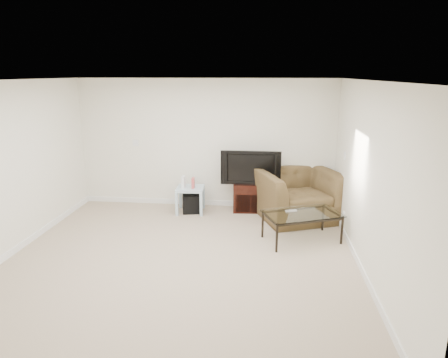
# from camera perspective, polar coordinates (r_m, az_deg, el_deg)

# --- Properties ---
(floor) EXTENTS (5.00, 5.00, 0.00)m
(floor) POSITION_cam_1_polar(r_m,az_deg,el_deg) (5.85, -6.24, -11.47)
(floor) COLOR tan
(floor) RESTS_ON ground
(ceiling) EXTENTS (5.00, 5.00, 0.00)m
(ceiling) POSITION_cam_1_polar(r_m,az_deg,el_deg) (5.24, -7.03, 13.82)
(ceiling) COLOR white
(ceiling) RESTS_ON ground
(wall_back) EXTENTS (5.00, 0.02, 2.50)m
(wall_back) POSITION_cam_1_polar(r_m,az_deg,el_deg) (7.82, -2.65, 5.02)
(wall_back) COLOR silver
(wall_back) RESTS_ON ground
(wall_left) EXTENTS (0.02, 5.00, 2.50)m
(wall_left) POSITION_cam_1_polar(r_m,az_deg,el_deg) (6.43, -28.91, 1.00)
(wall_left) COLOR silver
(wall_left) RESTS_ON ground
(wall_right) EXTENTS (0.02, 5.00, 2.50)m
(wall_right) POSITION_cam_1_polar(r_m,az_deg,el_deg) (5.45, 19.98, -0.24)
(wall_right) COLOR silver
(wall_right) RESTS_ON ground
(plate_back) EXTENTS (0.12, 0.02, 0.12)m
(plate_back) POSITION_cam_1_polar(r_m,az_deg,el_deg) (8.13, -12.50, 5.07)
(plate_back) COLOR white
(plate_back) RESTS_ON wall_back
(plate_right_switch) EXTENTS (0.02, 0.09, 0.13)m
(plate_right_switch) POSITION_cam_1_polar(r_m,az_deg,el_deg) (6.97, 16.86, 3.18)
(plate_right_switch) COLOR white
(plate_right_switch) RESTS_ON wall_right
(plate_right_outlet) EXTENTS (0.02, 0.08, 0.12)m
(plate_right_outlet) POSITION_cam_1_polar(r_m,az_deg,el_deg) (6.94, 16.72, -5.03)
(plate_right_outlet) COLOR white
(plate_right_outlet) RESTS_ON wall_right
(tv_stand) EXTENTS (0.69, 0.51, 0.55)m
(tv_stand) POSITION_cam_1_polar(r_m,az_deg,el_deg) (7.75, 3.79, -2.50)
(tv_stand) COLOR black
(tv_stand) RESTS_ON floor
(dvd_player) EXTENTS (0.36, 0.27, 0.05)m
(dvd_player) POSITION_cam_1_polar(r_m,az_deg,el_deg) (7.66, 3.82, -1.27)
(dvd_player) COLOR black
(dvd_player) RESTS_ON tv_stand
(television) EXTENTS (1.05, 0.22, 0.65)m
(television) POSITION_cam_1_polar(r_m,az_deg,el_deg) (7.57, 3.87, 1.78)
(television) COLOR black
(television) RESTS_ON tv_stand
(side_table) EXTENTS (0.54, 0.54, 0.49)m
(side_table) POSITION_cam_1_polar(r_m,az_deg,el_deg) (7.67, -4.82, -2.97)
(side_table) COLOR #CEEDF9
(side_table) RESTS_ON floor
(subwoofer) EXTENTS (0.43, 0.43, 0.36)m
(subwoofer) POSITION_cam_1_polar(r_m,az_deg,el_deg) (7.70, -4.56, -3.43)
(subwoofer) COLOR black
(subwoofer) RESTS_ON floor
(game_console) EXTENTS (0.05, 0.16, 0.22)m
(game_console) POSITION_cam_1_polar(r_m,az_deg,el_deg) (7.56, -5.81, -0.44)
(game_console) COLOR white
(game_console) RESTS_ON side_table
(game_case) EXTENTS (0.06, 0.15, 0.19)m
(game_case) POSITION_cam_1_polar(r_m,az_deg,el_deg) (7.54, -4.43, -0.56)
(game_case) COLOR #CC4C4C
(game_case) RESTS_ON side_table
(recliner) EXTENTS (1.58, 1.31, 1.19)m
(recliner) POSITION_cam_1_polar(r_m,az_deg,el_deg) (7.35, 10.53, -1.13)
(recliner) COLOR brown
(recliner) RESTS_ON floor
(coffee_table) EXTENTS (1.34, 1.05, 0.46)m
(coffee_table) POSITION_cam_1_polar(r_m,az_deg,el_deg) (6.48, 11.01, -6.74)
(coffee_table) COLOR black
(coffee_table) RESTS_ON floor
(remote) EXTENTS (0.19, 0.11, 0.02)m
(remote) POSITION_cam_1_polar(r_m,az_deg,el_deg) (6.44, 9.59, -4.50)
(remote) COLOR #B2B2B7
(remote) RESTS_ON coffee_table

